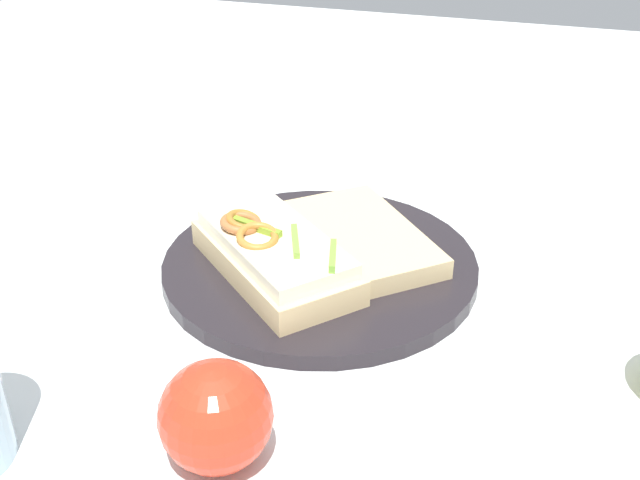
{
  "coord_description": "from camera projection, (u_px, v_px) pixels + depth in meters",
  "views": [
    {
      "loc": [
        -0.18,
        0.58,
        0.38
      ],
      "look_at": [
        0.0,
        0.0,
        0.03
      ],
      "focal_mm": 43.44,
      "sensor_mm": 36.0,
      "label": 1
    }
  ],
  "objects": [
    {
      "name": "sandwich",
      "position": [
        274.0,
        254.0,
        0.68
      ],
      "size": [
        0.19,
        0.18,
        0.05
      ],
      "rotation": [
        0.0,
        0.0,
        5.56
      ],
      "color": "#E3C48A",
      "rests_on": "plate"
    },
    {
      "name": "plate",
      "position": [
        320.0,
        266.0,
        0.71
      ],
      "size": [
        0.29,
        0.29,
        0.01
      ],
      "primitive_type": "cylinder",
      "color": "black",
      "rests_on": "ground_plane"
    },
    {
      "name": "apple_2",
      "position": [
        216.0,
        416.0,
        0.49
      ],
      "size": [
        0.09,
        0.09,
        0.07
      ],
      "primitive_type": "sphere",
      "rotation": [
        0.0,
        0.0,
        1.88
      ],
      "color": "red",
      "rests_on": "ground_plane"
    },
    {
      "name": "ground_plane",
      "position": [
        320.0,
        272.0,
        0.71
      ],
      "size": [
        2.0,
        2.0,
        0.0
      ],
      "primitive_type": "plane",
      "color": "silver",
      "rests_on": "ground"
    },
    {
      "name": "bread_slice_side",
      "position": [
        362.0,
        238.0,
        0.72
      ],
      "size": [
        0.18,
        0.19,
        0.02
      ],
      "primitive_type": "cube",
      "rotation": [
        0.0,
        0.0,
        5.43
      ],
      "color": "#DFC28A",
      "rests_on": "plate"
    }
  ]
}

